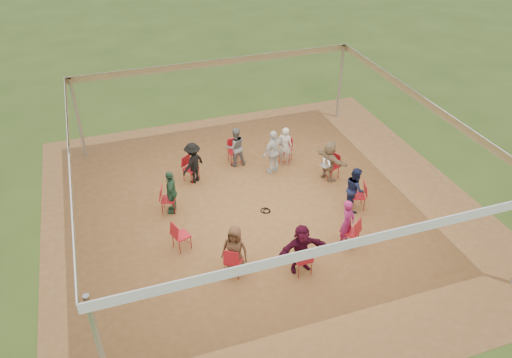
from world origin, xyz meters
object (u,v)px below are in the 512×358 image
object	(u,v)px
chair_7	(303,259)
person_seated_3	(193,163)
person_seated_1	(285,146)
person_seated_4	(171,192)
chair_3	(191,169)
person_seated_5	(235,250)
chair_5	(181,235)
chair_9	(358,196)
cable_coil	(266,211)
chair_1	(285,151)
laptop	(326,164)
chair_0	(331,166)
person_seated_7	(347,223)
chair_6	(234,261)
person_seated_0	(329,161)
person_seated_6	(301,248)
chair_2	(235,152)
standing_person	(274,152)
person_seated_2	(235,147)
person_seated_8	(355,189)
chair_8	(350,232)
chair_4	(168,199)

from	to	relation	value
chair_7	person_seated_3	bearing A→B (deg)	107.60
person_seated_1	person_seated_4	distance (m)	4.47
chair_3	person_seated_5	world-z (taller)	person_seated_5
chair_5	person_seated_3	xyz separation A→B (m)	(1.06, 3.15, 0.27)
chair_9	person_seated_3	world-z (taller)	person_seated_3
chair_5	chair_9	world-z (taller)	same
chair_3	cable_coil	world-z (taller)	chair_3
chair_1	laptop	bearing A→B (deg)	152.97
chair_5	cable_coil	bearing A→B (deg)	87.61
chair_0	person_seated_3	world-z (taller)	person_seated_3
chair_0	person_seated_7	distance (m)	3.33
chair_5	chair_6	size ratio (longest dim) A/B	1.00
person_seated_0	person_seated_6	xyz separation A→B (m)	(-2.57, -3.66, 0.00)
chair_2	cable_coil	distance (m)	3.03
chair_0	standing_person	size ratio (longest dim) A/B	0.57
chair_0	chair_3	distance (m)	4.67
person_seated_4	person_seated_5	size ratio (longest dim) A/B	1.00
person_seated_6	chair_3	bearing A→B (deg)	108.40
chair_1	chair_6	world-z (taller)	same
person_seated_2	person_seated_8	size ratio (longest dim) A/B	1.00
person_seated_8	laptop	xyz separation A→B (m)	(-0.18, 1.65, -0.05)
person_seated_2	chair_5	bearing A→B (deg)	53.12
chair_5	person_seated_2	size ratio (longest dim) A/B	0.63
person_seated_4	chair_3	bearing A→B (deg)	165.74
person_seated_4	cable_coil	world-z (taller)	person_seated_4
chair_7	chair_8	bearing A→B (deg)	18.00
person_seated_6	cable_coil	size ratio (longest dim) A/B	4.22
chair_8	cable_coil	bearing A→B (deg)	90.77
chair_0	chair_4	distance (m)	5.48
chair_2	person_seated_1	world-z (taller)	person_seated_1
person_seated_2	chair_6	bearing A→B (deg)	71.60
chair_3	person_seated_2	distance (m)	1.77
chair_0	chair_6	xyz separation A→B (m)	(-4.38, -3.30, 0.00)
chair_2	person_seated_8	xyz separation A→B (m)	(2.69, -3.69, 0.27)
chair_5	chair_8	xyz separation A→B (m)	(4.46, -1.37, 0.00)
chair_6	person_seated_2	xyz separation A→B (m)	(1.61, 5.12, 0.27)
chair_6	standing_person	xyz separation A→B (m)	(2.68, 4.25, 0.35)
chair_5	chair_6	distance (m)	1.78
chair_5	person_seated_1	bearing A→B (deg)	107.60
chair_4	person_seated_8	bearing A→B (deg)	90.00
chair_7	person_seated_3	world-z (taller)	person_seated_3
person_seated_2	laptop	world-z (taller)	person_seated_2
chair_1	standing_person	world-z (taller)	standing_person
chair_7	cable_coil	bearing A→B (deg)	89.23
chair_0	person_seated_3	distance (m)	4.58
chair_9	person_seated_5	xyz separation A→B (m)	(-4.34, -1.42, 0.27)
chair_3	person_seated_3	bearing A→B (deg)	90.00
chair_1	chair_3	bearing A→B (deg)	36.00
chair_1	person_seated_3	bearing A→B (deg)	37.68
chair_8	laptop	world-z (taller)	chair_8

